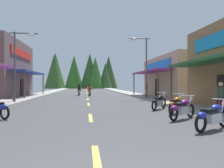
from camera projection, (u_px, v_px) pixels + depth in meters
The scene contains 16 objects.
ground at pixel (87, 96), 29.35m from camera, with size 10.78×84.62×0.10m, color #424244.
sidewalk_left at pixel (37, 95), 28.55m from camera, with size 2.44×84.62×0.12m, color #9E9991.
sidewalk_right at pixel (135, 94), 30.15m from camera, with size 2.44×84.62×0.12m, color #9E9991.
centerline_dashes at pixel (87, 94), 33.83m from camera, with size 0.16×62.54×0.01m.
storefront_right_far at pixel (191, 77), 24.90m from camera, with size 9.92×11.13×4.59m.
streetlamp_left at pixel (19, 56), 17.12m from camera, with size 2.19×0.30×5.66m.
streetlamp_right at pixel (143, 59), 21.47m from camera, with size 2.19×0.30×6.15m.
motorcycle_parked_right_0 at pixel (213, 116), 7.29m from camera, with size 1.90×1.17×1.04m.
motorcycle_parked_right_1 at pixel (182, 108), 9.43m from camera, with size 1.76×1.38×1.04m.
motorcycle_parked_right_2 at pixel (176, 104), 11.26m from camera, with size 1.47×1.69×1.04m.
motorcycle_parked_right_3 at pixel (159, 101), 13.05m from camera, with size 1.48×1.68×1.04m.
rider_cruising_lead at pixel (90, 91), 27.65m from camera, with size 0.60×2.14×1.57m.
rider_cruising_trailing at pixel (79, 90), 28.85m from camera, with size 0.60×2.14×1.57m.
pedestrian_by_shop at pixel (147, 89), 24.01m from camera, with size 0.26×0.57×1.71m.
pedestrian_strolling at pixel (221, 96), 10.62m from camera, with size 0.55×0.34×1.65m.
treeline_backdrop at pixel (81, 72), 71.78m from camera, with size 24.51×10.71×11.88m.
Camera 1 is at (-0.23, -2.23, 1.57)m, focal length 34.73 mm.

